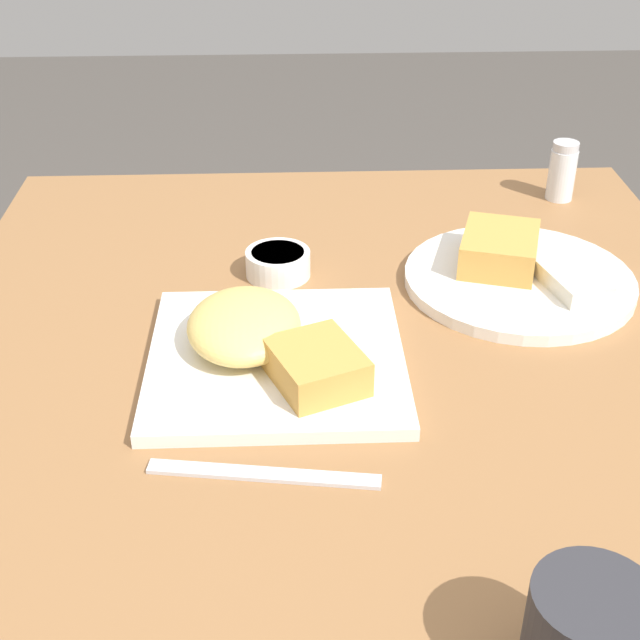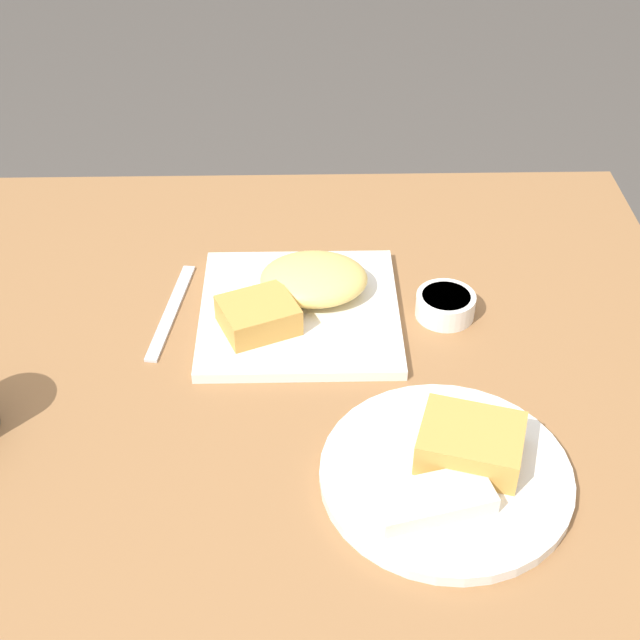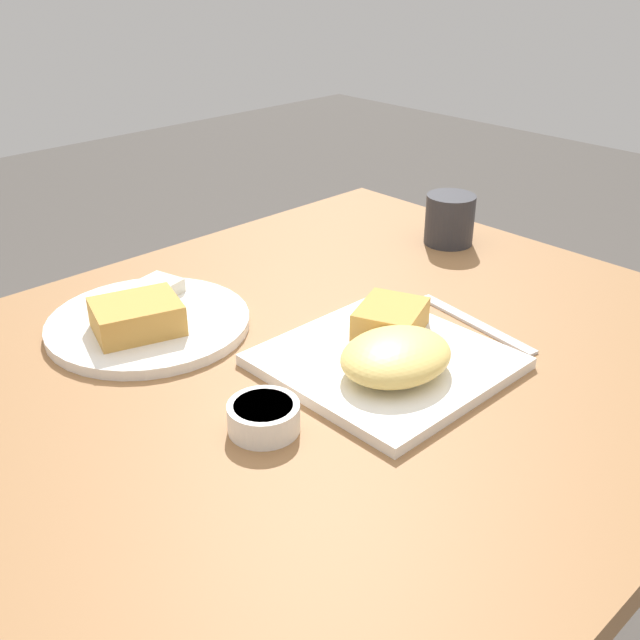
% 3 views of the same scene
% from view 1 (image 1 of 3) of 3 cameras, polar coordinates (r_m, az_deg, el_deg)
% --- Properties ---
extents(dining_table, '(1.00, 0.88, 0.75)m').
position_cam_1_polar(dining_table, '(0.96, 1.48, -6.81)').
color(dining_table, olive).
rests_on(dining_table, ground_plane).
extents(plate_square_near, '(0.26, 0.26, 0.06)m').
position_cam_1_polar(plate_square_near, '(0.89, -3.28, -1.71)').
color(plate_square_near, white).
rests_on(plate_square_near, dining_table).
extents(plate_oval_far, '(0.27, 0.27, 0.05)m').
position_cam_1_polar(plate_oval_far, '(1.06, 12.56, 3.03)').
color(plate_oval_far, white).
rests_on(plate_oval_far, dining_table).
extents(sauce_ramekin, '(0.08, 0.08, 0.03)m').
position_cam_1_polar(sauce_ramekin, '(1.06, -2.71, 3.69)').
color(sauce_ramekin, white).
rests_on(sauce_ramekin, dining_table).
extents(salt_shaker, '(0.04, 0.04, 0.08)m').
position_cam_1_polar(salt_shaker, '(1.30, 15.21, 8.98)').
color(salt_shaker, white).
rests_on(salt_shaker, dining_table).
extents(butter_knife, '(0.04, 0.20, 0.00)m').
position_cam_1_polar(butter_knife, '(0.77, -3.63, -9.82)').
color(butter_knife, silver).
rests_on(butter_knife, dining_table).
extents(coffee_mug, '(0.08, 0.08, 0.08)m').
position_cam_1_polar(coffee_mug, '(0.62, 16.72, -19.03)').
color(coffee_mug, '#2D2D33').
rests_on(coffee_mug, dining_table).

